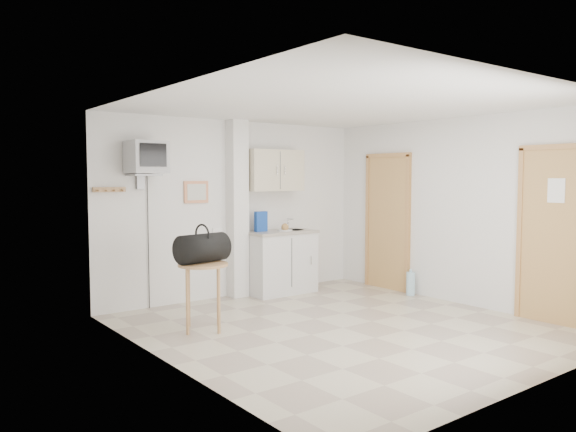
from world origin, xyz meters
TOP-DOWN VIEW (x-y plane):
  - ground at (0.00, 0.00)m, footprint 4.50×4.50m
  - room_envelope at (0.24, 0.09)m, footprint 4.24×4.54m
  - kitchenette at (0.57, 2.00)m, footprint 1.03×0.58m
  - crt_television at (-1.45, 2.02)m, footprint 0.44×0.45m
  - round_table at (-1.30, 0.88)m, footprint 0.55×0.55m
  - duffel_bag at (-1.28, 0.93)m, footprint 0.63×0.42m
  - water_bottle at (1.98, 0.70)m, footprint 0.13×0.13m

SIDE VIEW (x-z plane):
  - ground at x=0.00m, z-range 0.00..0.00m
  - water_bottle at x=1.98m, z-range -0.02..0.36m
  - round_table at x=-1.30m, z-range 0.25..1.00m
  - kitchenette at x=0.57m, z-range -0.25..1.85m
  - duffel_bag at x=-1.28m, z-range 0.70..1.13m
  - room_envelope at x=0.24m, z-range 0.26..2.81m
  - crt_television at x=-1.45m, z-range 0.86..3.01m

